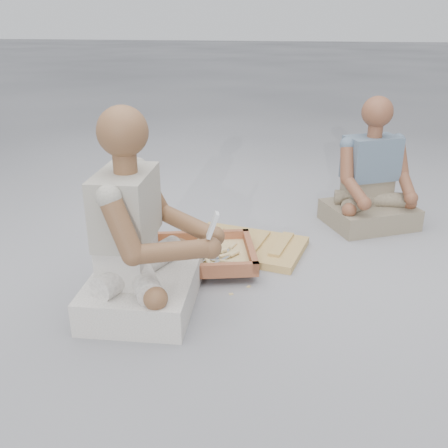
% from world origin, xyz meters
% --- Properties ---
extents(ground, '(60.00, 60.00, 0.00)m').
position_xyz_m(ground, '(0.00, 0.00, 0.00)').
color(ground, '#99989E').
rests_on(ground, ground).
extents(carved_panel, '(0.71, 0.54, 0.04)m').
position_xyz_m(carved_panel, '(0.03, 0.56, 0.02)').
color(carved_panel, '#9B6D3C').
rests_on(carved_panel, ground).
extents(tool_tray, '(0.65, 0.57, 0.07)m').
position_xyz_m(tool_tray, '(-0.17, 0.31, 0.07)').
color(tool_tray, brown).
rests_on(tool_tray, carved_panel).
extents(chisel_0, '(0.22, 0.05, 0.02)m').
position_xyz_m(chisel_0, '(-0.04, 0.24, 0.07)').
color(chisel_0, silver).
rests_on(chisel_0, tool_tray).
extents(chisel_1, '(0.16, 0.18, 0.02)m').
position_xyz_m(chisel_1, '(-0.08, 0.32, 0.08)').
color(chisel_1, silver).
rests_on(chisel_1, tool_tray).
extents(chisel_2, '(0.10, 0.21, 0.02)m').
position_xyz_m(chisel_2, '(-0.21, 0.43, 0.09)').
color(chisel_2, silver).
rests_on(chisel_2, tool_tray).
extents(chisel_3, '(0.08, 0.22, 0.02)m').
position_xyz_m(chisel_3, '(-0.03, 0.42, 0.07)').
color(chisel_3, silver).
rests_on(chisel_3, tool_tray).
extents(chisel_4, '(0.06, 0.22, 0.02)m').
position_xyz_m(chisel_4, '(-0.20, 0.35, 0.07)').
color(chisel_4, silver).
rests_on(chisel_4, tool_tray).
extents(chisel_5, '(0.10, 0.21, 0.02)m').
position_xyz_m(chisel_5, '(-0.11, 0.22, 0.08)').
color(chisel_5, silver).
rests_on(chisel_5, tool_tray).
extents(chisel_6, '(0.20, 0.13, 0.02)m').
position_xyz_m(chisel_6, '(-0.10, 0.35, 0.09)').
color(chisel_6, silver).
rests_on(chisel_6, tool_tray).
extents(chisel_7, '(0.21, 0.11, 0.02)m').
position_xyz_m(chisel_7, '(-0.17, 0.18, 0.07)').
color(chisel_7, silver).
rests_on(chisel_7, tool_tray).
extents(chisel_8, '(0.13, 0.20, 0.02)m').
position_xyz_m(chisel_8, '(-0.01, 0.31, 0.08)').
color(chisel_8, silver).
rests_on(chisel_8, tool_tray).
extents(chisel_9, '(0.18, 0.15, 0.02)m').
position_xyz_m(chisel_9, '(-0.05, 0.29, 0.08)').
color(chisel_9, silver).
rests_on(chisel_9, tool_tray).
extents(wood_chip_0, '(0.02, 0.02, 0.00)m').
position_xyz_m(wood_chip_0, '(0.04, 0.05, 0.00)').
color(wood_chip_0, '#D7C47F').
rests_on(wood_chip_0, ground).
extents(wood_chip_1, '(0.02, 0.02, 0.00)m').
position_xyz_m(wood_chip_1, '(-0.22, 0.57, 0.00)').
color(wood_chip_1, '#D7C47F').
rests_on(wood_chip_1, ground).
extents(wood_chip_2, '(0.02, 0.02, 0.00)m').
position_xyz_m(wood_chip_2, '(0.10, 0.48, 0.00)').
color(wood_chip_2, '#D7C47F').
rests_on(wood_chip_2, ground).
extents(wood_chip_3, '(0.02, 0.02, 0.00)m').
position_xyz_m(wood_chip_3, '(-0.46, 0.62, 0.00)').
color(wood_chip_3, '#D7C47F').
rests_on(wood_chip_3, ground).
extents(wood_chip_4, '(0.02, 0.02, 0.00)m').
position_xyz_m(wood_chip_4, '(-0.43, 0.39, 0.00)').
color(wood_chip_4, '#D7C47F').
rests_on(wood_chip_4, ground).
extents(wood_chip_5, '(0.02, 0.02, 0.00)m').
position_xyz_m(wood_chip_5, '(-0.26, 0.01, 0.00)').
color(wood_chip_5, '#D7C47F').
rests_on(wood_chip_5, ground).
extents(wood_chip_6, '(0.02, 0.02, 0.00)m').
position_xyz_m(wood_chip_6, '(-0.10, 0.52, 0.00)').
color(wood_chip_6, '#D7C47F').
rests_on(wood_chip_6, ground).
extents(wood_chip_7, '(0.02, 0.02, 0.00)m').
position_xyz_m(wood_chip_7, '(0.14, 0.58, 0.00)').
color(wood_chip_7, '#D7C47F').
rests_on(wood_chip_7, ground).
extents(wood_chip_8, '(0.02, 0.02, 0.00)m').
position_xyz_m(wood_chip_8, '(0.11, 0.13, 0.00)').
color(wood_chip_8, '#D7C47F').
rests_on(wood_chip_8, ground).
extents(craftsman, '(0.62, 0.61, 0.91)m').
position_xyz_m(craftsman, '(-0.34, -0.11, 0.31)').
color(craftsman, silver).
rests_on(craftsman, ground).
extents(companion, '(0.64, 0.60, 0.80)m').
position_xyz_m(companion, '(0.74, 1.09, 0.27)').
color(companion, gray).
rests_on(companion, ground).
extents(mobile_phone, '(0.06, 0.06, 0.11)m').
position_xyz_m(mobile_phone, '(-0.01, -0.15, 0.43)').
color(mobile_phone, silver).
rests_on(mobile_phone, craftsman).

